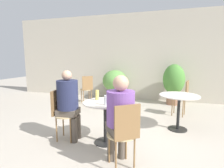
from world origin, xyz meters
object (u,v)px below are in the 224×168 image
object	(u,v)px
bistro_chair_2	(183,95)
cafe_table_near	(105,111)
beer_glass_0	(106,100)
cafe_table_far	(179,102)
potted_plant_0	(115,82)
bistro_chair_1	(124,131)
seated_person_1	(120,113)
potted_plant_1	(174,82)
bistro_chair_0	(61,110)
seated_person_0	(69,100)
beer_glass_2	(97,95)
bistro_chair_3	(87,87)
beer_glass_1	(117,97)

from	to	relation	value
bistro_chair_2	cafe_table_near	bearing A→B (deg)	-22.16
bistro_chair_2	beer_glass_0	world-z (taller)	bistro_chair_2
cafe_table_far	potted_plant_0	bearing A→B (deg)	132.59
bistro_chair_1	seated_person_1	size ratio (longest dim) A/B	0.73
bistro_chair_2	potted_plant_1	world-z (taller)	potted_plant_1
bistro_chair_0	seated_person_0	size ratio (longest dim) A/B	0.72
beer_glass_2	seated_person_0	bearing A→B (deg)	-160.54
bistro_chair_0	seated_person_0	world-z (taller)	seated_person_0
bistro_chair_2	beer_glass_2	bearing A→B (deg)	-26.98
cafe_table_near	seated_person_0	distance (m)	0.68
bistro_chair_3	beer_glass_2	xyz separation A→B (m)	(1.23, -2.24, 0.27)
cafe_table_near	beer_glass_0	xyz separation A→B (m)	(0.08, -0.19, 0.24)
cafe_table_far	bistro_chair_2	distance (m)	0.97
bistro_chair_0	potted_plant_0	world-z (taller)	potted_plant_0
cafe_table_near	seated_person_1	distance (m)	0.68
seated_person_0	potted_plant_1	bearing A→B (deg)	-37.57
seated_person_0	potted_plant_0	bearing A→B (deg)	-5.49
seated_person_1	beer_glass_0	world-z (taller)	seated_person_1
seated_person_1	potted_plant_1	xyz separation A→B (m)	(0.85, 3.57, 0.00)
beer_glass_2	bistro_chair_0	bearing A→B (deg)	-163.53
beer_glass_2	potted_plant_1	bearing A→B (deg)	64.29
cafe_table_far	potted_plant_0	size ratio (longest dim) A/B	0.74
bistro_chair_1	potted_plant_0	size ratio (longest dim) A/B	0.86
beer_glass_2	potted_plant_1	xyz separation A→B (m)	(1.42, 2.95, -0.08)
beer_glass_1	beer_glass_2	bearing A→B (deg)	178.58
bistro_chair_0	beer_glass_2	bearing A→B (deg)	-79.85
cafe_table_near	bistro_chair_0	bearing A→B (deg)	-173.68
bistro_chair_1	beer_glass_0	xyz separation A→B (m)	(-0.40, 0.46, 0.26)
beer_glass_2	seated_person_1	bearing A→B (deg)	-47.43
beer_glass_1	potted_plant_0	size ratio (longest dim) A/B	0.14
cafe_table_near	seated_person_0	world-z (taller)	seated_person_0
cafe_table_far	potted_plant_1	bearing A→B (deg)	90.24
bistro_chair_3	potted_plant_0	size ratio (longest dim) A/B	0.86
potted_plant_0	bistro_chair_3	bearing A→B (deg)	-133.88
cafe_table_near	beer_glass_2	distance (m)	0.32
cafe_table_far	potted_plant_0	distance (m)	2.87
beer_glass_1	potted_plant_1	xyz separation A→B (m)	(1.05, 2.96, -0.06)
bistro_chair_1	bistro_chair_2	distance (m)	2.73
cafe_table_near	potted_plant_0	world-z (taller)	potted_plant_0
cafe_table_far	seated_person_1	bearing A→B (deg)	-119.88
bistro_chair_3	beer_glass_2	bearing A→B (deg)	78.78
seated_person_0	beer_glass_0	bearing A→B (deg)	-105.58
potted_plant_0	seated_person_1	bearing A→B (deg)	-73.19
bistro_chair_0	beer_glass_1	size ratio (longest dim) A/B	6.28
cafe_table_near	potted_plant_1	xyz separation A→B (m)	(1.24, 3.04, 0.17)
seated_person_1	beer_glass_0	bearing A→B (deg)	-83.52
bistro_chair_0	seated_person_0	distance (m)	0.24
bistro_chair_1	potted_plant_0	world-z (taller)	potted_plant_0
bistro_chair_0	cafe_table_far	bearing A→B (deg)	-69.19
potted_plant_0	beer_glass_2	bearing A→B (deg)	-80.18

